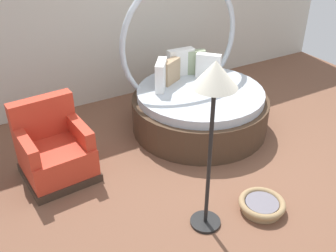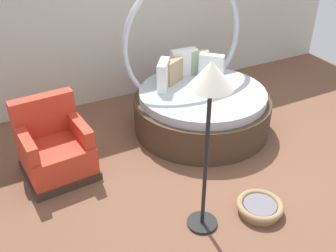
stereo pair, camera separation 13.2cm
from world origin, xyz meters
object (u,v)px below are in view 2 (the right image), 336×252
round_daybed (199,101)px  red_armchair (55,149)px  floor_lamp (210,93)px  pet_basket (260,207)px

round_daybed → red_armchair: (-2.13, -0.13, -0.08)m
floor_lamp → pet_basket: bearing=-12.5°
red_armchair → floor_lamp: size_ratio=0.52×
round_daybed → floor_lamp: round_daybed is taller
floor_lamp → round_daybed: bearing=59.2°
red_armchair → round_daybed: bearing=3.5°
round_daybed → red_armchair: 2.14m
red_armchair → pet_basket: bearing=-45.2°
round_daybed → red_armchair: round_daybed is taller
red_armchair → pet_basket: (1.74, -1.76, -0.26)m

